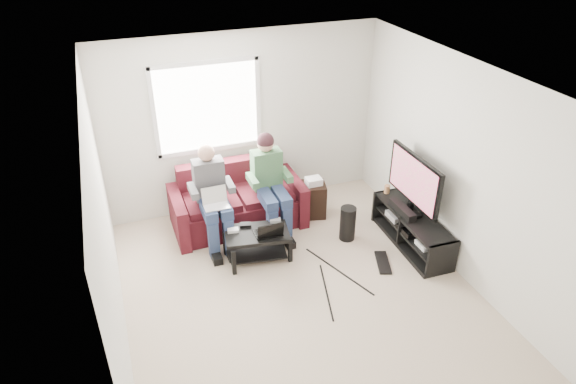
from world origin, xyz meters
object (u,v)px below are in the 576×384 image
Objects in this scene: tv_stand at (412,231)px; end_table at (313,198)px; tv at (414,181)px; sofa at (237,203)px; coffee_table at (257,239)px; subwoofer at (348,223)px.

end_table is at bearing 129.64° from tv_stand.
sofa is at bearing 148.91° from tv.
sofa is at bearing 146.93° from tv_stand.
tv_stand is at bearing -50.36° from end_table.
sofa is 2.08× the size of coffee_table.
coffee_table is 1.43× the size of end_table.
subwoofer is (-0.74, 0.42, 0.03)m from tv_stand.
coffee_table is at bearing -146.42° from end_table.
coffee_table is 1.80× the size of subwoofer.
coffee_table is 0.80× the size of tv.
tv_stand is (2.05, -1.33, -0.11)m from sofa.
end_table is (-0.95, 1.05, -0.66)m from tv.
sofa is 2.46m from tv.
coffee_table is 2.15m from tv.
subwoofer is 0.75m from end_table.
tv reaches higher than tv_stand.
sofa is 2.99× the size of end_table.
sofa reaches higher than subwoofer.
subwoofer is (1.28, -0.01, -0.05)m from coffee_table.
end_table is at bearing 132.14° from tv.
sofa is 1.11m from end_table.
subwoofer is 0.80× the size of end_table.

